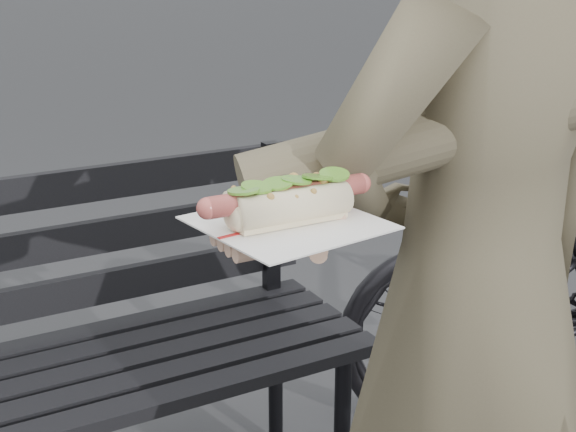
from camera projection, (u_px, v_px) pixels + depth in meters
name	position (u px, v px, depth m)	size (l,w,h in m)	color
park_bench	(15.00, 352.00, 1.72)	(1.50, 0.44, 0.88)	black
person	(476.00, 296.00, 1.24)	(0.61, 0.40, 1.67)	brown
held_hotdog	(390.00, 158.00, 1.05)	(0.62, 0.30, 0.20)	brown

